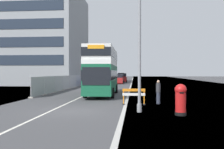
{
  "coord_description": "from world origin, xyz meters",
  "views": [
    {
      "loc": [
        3.79,
        -14.91,
        2.37
      ],
      "look_at": [
        1.81,
        6.88,
        2.2
      ],
      "focal_mm": 39.57,
      "sensor_mm": 36.0,
      "label": 1
    }
  ],
  "objects_px": {
    "roadworks_barrier": "(134,94)",
    "car_far_side": "(121,77)",
    "car_oncoming_near": "(95,80)",
    "pedestrian_at_kerb": "(158,92)",
    "red_pillar_postbox": "(181,98)",
    "car_receding_far": "(123,78)",
    "double_decker_bus": "(103,71)",
    "lamppost_foreground": "(139,44)",
    "car_receding_mid": "(119,79)"
  },
  "relations": [
    {
      "from": "double_decker_bus",
      "to": "roadworks_barrier",
      "type": "xyz_separation_m",
      "value": [
        3.27,
        -7.34,
        -1.82
      ]
    },
    {
      "from": "roadworks_barrier",
      "to": "pedestrian_at_kerb",
      "type": "xyz_separation_m",
      "value": [
        1.85,
        0.63,
        0.15
      ]
    },
    {
      "from": "car_receding_mid",
      "to": "car_far_side",
      "type": "xyz_separation_m",
      "value": [
        -0.46,
        17.06,
        0.12
      ]
    },
    {
      "from": "car_oncoming_near",
      "to": "pedestrian_at_kerb",
      "type": "distance_m",
      "value": 24.82
    },
    {
      "from": "roadworks_barrier",
      "to": "car_far_side",
      "type": "xyz_separation_m",
      "value": [
        -3.69,
        50.91,
        0.31
      ]
    },
    {
      "from": "roadworks_barrier",
      "to": "car_oncoming_near",
      "type": "bearing_deg",
      "value": 105.82
    },
    {
      "from": "car_receding_mid",
      "to": "pedestrian_at_kerb",
      "type": "bearing_deg",
      "value": -81.32
    },
    {
      "from": "car_receding_mid",
      "to": "pedestrian_at_kerb",
      "type": "relative_size",
      "value": 2.52
    },
    {
      "from": "lamppost_foreground",
      "to": "car_receding_far",
      "type": "height_order",
      "value": "lamppost_foreground"
    },
    {
      "from": "car_far_side",
      "to": "pedestrian_at_kerb",
      "type": "relative_size",
      "value": 2.54
    },
    {
      "from": "double_decker_bus",
      "to": "car_oncoming_near",
      "type": "xyz_separation_m",
      "value": [
        -3.5,
        16.57,
        -1.51
      ]
    },
    {
      "from": "car_far_side",
      "to": "double_decker_bus",
      "type": "bearing_deg",
      "value": -89.46
    },
    {
      "from": "double_decker_bus",
      "to": "pedestrian_at_kerb",
      "type": "height_order",
      "value": "double_decker_bus"
    },
    {
      "from": "lamppost_foreground",
      "to": "pedestrian_at_kerb",
      "type": "height_order",
      "value": "lamppost_foreground"
    },
    {
      "from": "double_decker_bus",
      "to": "car_oncoming_near",
      "type": "bearing_deg",
      "value": 101.93
    },
    {
      "from": "car_receding_mid",
      "to": "pedestrian_at_kerb",
      "type": "xyz_separation_m",
      "value": [
        5.07,
        -33.22,
        -0.04
      ]
    },
    {
      "from": "lamppost_foreground",
      "to": "roadworks_barrier",
      "type": "bearing_deg",
      "value": 95.68
    },
    {
      "from": "pedestrian_at_kerb",
      "to": "car_oncoming_near",
      "type": "bearing_deg",
      "value": 110.32
    },
    {
      "from": "red_pillar_postbox",
      "to": "lamppost_foreground",
      "type": "bearing_deg",
      "value": 159.14
    },
    {
      "from": "red_pillar_postbox",
      "to": "car_receding_far",
      "type": "relative_size",
      "value": 0.4
    },
    {
      "from": "red_pillar_postbox",
      "to": "roadworks_barrier",
      "type": "distance_m",
      "value": 5.02
    },
    {
      "from": "lamppost_foreground",
      "to": "car_receding_mid",
      "type": "height_order",
      "value": "lamppost_foreground"
    },
    {
      "from": "roadworks_barrier",
      "to": "car_far_side",
      "type": "distance_m",
      "value": 51.05
    },
    {
      "from": "double_decker_bus",
      "to": "car_receding_mid",
      "type": "xyz_separation_m",
      "value": [
        0.05,
        26.51,
        -1.63
      ]
    },
    {
      "from": "car_receding_far",
      "to": "car_far_side",
      "type": "distance_m",
      "value": 9.03
    },
    {
      "from": "roadworks_barrier",
      "to": "pedestrian_at_kerb",
      "type": "distance_m",
      "value": 1.96
    },
    {
      "from": "red_pillar_postbox",
      "to": "roadworks_barrier",
      "type": "relative_size",
      "value": 1.04
    },
    {
      "from": "roadworks_barrier",
      "to": "lamppost_foreground",
      "type": "bearing_deg",
      "value": -84.32
    },
    {
      "from": "car_receding_far",
      "to": "pedestrian_at_kerb",
      "type": "distance_m",
      "value": 41.55
    },
    {
      "from": "car_oncoming_near",
      "to": "car_far_side",
      "type": "relative_size",
      "value": 0.98
    },
    {
      "from": "red_pillar_postbox",
      "to": "car_far_side",
      "type": "xyz_separation_m",
      "value": [
        -6.28,
        55.21,
        0.11
      ]
    },
    {
      "from": "car_far_side",
      "to": "car_receding_mid",
      "type": "bearing_deg",
      "value": -88.45
    },
    {
      "from": "red_pillar_postbox",
      "to": "pedestrian_at_kerb",
      "type": "height_order",
      "value": "pedestrian_at_kerb"
    },
    {
      "from": "red_pillar_postbox",
      "to": "car_oncoming_near",
      "type": "xyz_separation_m",
      "value": [
        -9.37,
        28.2,
        0.11
      ]
    },
    {
      "from": "double_decker_bus",
      "to": "roadworks_barrier",
      "type": "height_order",
      "value": "double_decker_bus"
    },
    {
      "from": "roadworks_barrier",
      "to": "pedestrian_at_kerb",
      "type": "height_order",
      "value": "pedestrian_at_kerb"
    },
    {
      "from": "car_oncoming_near",
      "to": "car_receding_far",
      "type": "xyz_separation_m",
      "value": [
        4.07,
        18.02,
        -0.04
      ]
    },
    {
      "from": "lamppost_foreground",
      "to": "car_receding_mid",
      "type": "distance_m",
      "value": 37.58
    },
    {
      "from": "double_decker_bus",
      "to": "car_receding_mid",
      "type": "bearing_deg",
      "value": 89.89
    },
    {
      "from": "car_receding_mid",
      "to": "lamppost_foreground",
      "type": "bearing_deg",
      "value": -84.54
    },
    {
      "from": "pedestrian_at_kerb",
      "to": "car_far_side",
      "type": "bearing_deg",
      "value": 96.28
    },
    {
      "from": "red_pillar_postbox",
      "to": "car_receding_mid",
      "type": "bearing_deg",
      "value": 98.68
    },
    {
      "from": "car_oncoming_near",
      "to": "car_receding_mid",
      "type": "relative_size",
      "value": 0.98
    },
    {
      "from": "car_oncoming_near",
      "to": "car_receding_far",
      "type": "relative_size",
      "value": 1.03
    },
    {
      "from": "car_receding_far",
      "to": "pedestrian_at_kerb",
      "type": "height_order",
      "value": "car_receding_far"
    },
    {
      "from": "roadworks_barrier",
      "to": "car_far_side",
      "type": "bearing_deg",
      "value": 94.14
    },
    {
      "from": "double_decker_bus",
      "to": "lamppost_foreground",
      "type": "xyz_separation_m",
      "value": [
        3.62,
        -10.77,
        1.49
      ]
    },
    {
      "from": "car_oncoming_near",
      "to": "double_decker_bus",
      "type": "bearing_deg",
      "value": -78.07
    },
    {
      "from": "roadworks_barrier",
      "to": "car_far_side",
      "type": "relative_size",
      "value": 0.37
    },
    {
      "from": "car_oncoming_near",
      "to": "car_far_side",
      "type": "height_order",
      "value": "car_oncoming_near"
    }
  ]
}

